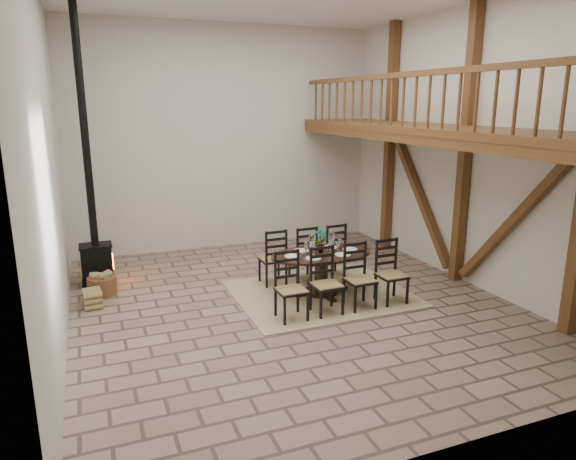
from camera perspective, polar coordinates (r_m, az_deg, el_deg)
name	(u,v)px	position (r m, az deg, el deg)	size (l,w,h in m)	color
ground	(292,304)	(8.74, 0.44, -8.23)	(8.00, 8.00, 0.00)	#8F765F
room_shell	(360,121)	(8.61, 8.00, 11.92)	(7.02, 8.02, 5.01)	beige
rug	(321,293)	(9.20, 3.70, -7.04)	(3.00, 2.50, 0.02)	tan
dining_table	(324,274)	(8.99, 3.98, -4.95)	(2.28, 2.08, 1.19)	black
wood_stove	(93,224)	(10.02, -20.81, 0.63)	(0.59, 0.45, 5.00)	black
log_basket	(102,285)	(9.68, -19.96, -5.74)	(0.50, 0.50, 0.41)	brown
log_stack	(93,299)	(9.16, -20.89, -7.14)	(0.32, 0.42, 0.30)	tan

